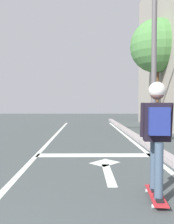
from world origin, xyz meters
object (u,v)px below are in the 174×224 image
at_px(roadside_tree, 157,46).
at_px(skater, 157,125).
at_px(traffic_signal_mast, 125,19).
at_px(skateboard, 156,195).

bearing_deg(roadside_tree, skater, -106.61).
relative_size(skater, traffic_signal_mast, 0.27).
distance_m(skater, traffic_signal_mast, 5.20).
distance_m(skateboard, roadside_tree, 9.79).
bearing_deg(skater, skateboard, 83.80).
bearing_deg(skateboard, roadside_tree, 73.36).
relative_size(skateboard, traffic_signal_mast, 0.14).
xyz_separation_m(skateboard, skater, (-0.00, -0.02, 0.96)).
xyz_separation_m(skater, roadside_tree, (2.56, 8.57, 3.08)).
height_order(skater, traffic_signal_mast, traffic_signal_mast).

